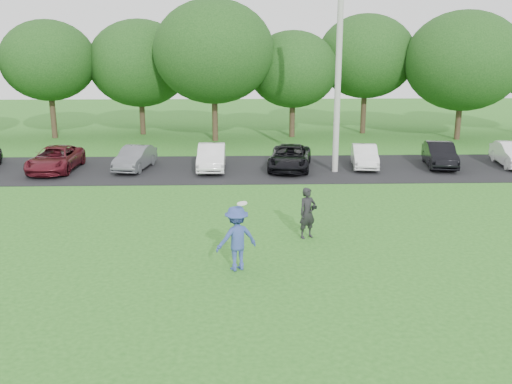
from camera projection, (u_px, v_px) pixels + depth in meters
The scene contains 7 objects.
ground at pixel (260, 271), 15.31m from camera, with size 100.00×100.00×0.00m, color #27641C.
parking_lot at pixel (250, 169), 27.88m from camera, with size 32.00×6.50×0.03m, color black.
utility_pole at pixel (339, 62), 25.94m from camera, with size 0.28×0.28×10.28m, color #ADACA7.
frisbee_player at pixel (237, 238), 15.24m from camera, with size 1.31×1.05×1.97m.
camera_bystander at pixel (307, 213), 17.79m from camera, with size 0.70×0.62×1.62m.
parked_cars at pixel (236, 157), 27.68m from camera, with size 27.85×4.45×1.21m.
tree_row at pixel (270, 61), 36.14m from camera, with size 42.39×9.85×8.64m.
Camera 1 is at (-0.57, -14.27, 5.92)m, focal length 40.00 mm.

